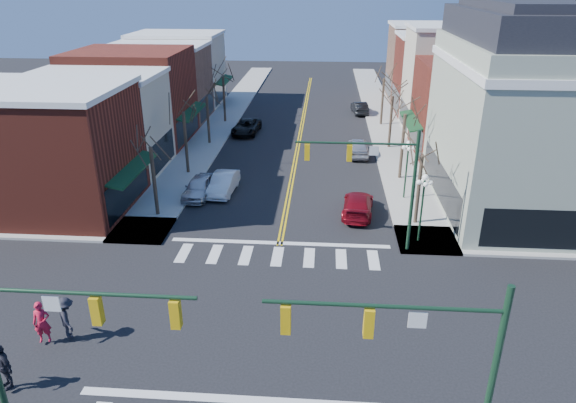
% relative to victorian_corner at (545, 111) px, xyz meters
% --- Properties ---
extents(ground, '(160.00, 160.00, 0.00)m').
position_rel_victorian_corner_xyz_m(ground, '(-16.50, -14.50, -6.66)').
color(ground, black).
rests_on(ground, ground).
extents(sidewalk_left, '(3.50, 70.00, 0.15)m').
position_rel_victorian_corner_xyz_m(sidewalk_left, '(-25.25, 5.50, -6.58)').
color(sidewalk_left, '#9E9B93').
rests_on(sidewalk_left, ground).
extents(sidewalk_right, '(3.50, 70.00, 0.15)m').
position_rel_victorian_corner_xyz_m(sidewalk_right, '(-7.75, 5.50, -6.58)').
color(sidewalk_right, '#9E9B93').
rests_on(sidewalk_right, ground).
extents(bldg_left_brick_a, '(10.00, 8.50, 8.00)m').
position_rel_victorian_corner_xyz_m(bldg_left_brick_a, '(-32.00, -2.75, -2.66)').
color(bldg_left_brick_a, maroon).
rests_on(bldg_left_brick_a, ground).
extents(bldg_left_stucco_a, '(10.00, 7.00, 7.50)m').
position_rel_victorian_corner_xyz_m(bldg_left_stucco_a, '(-32.00, 5.00, -2.91)').
color(bldg_left_stucco_a, beige).
rests_on(bldg_left_stucco_a, ground).
extents(bldg_left_brick_b, '(10.00, 9.00, 8.50)m').
position_rel_victorian_corner_xyz_m(bldg_left_brick_b, '(-32.00, 13.00, -2.41)').
color(bldg_left_brick_b, maroon).
rests_on(bldg_left_brick_b, ground).
extents(bldg_left_tan, '(10.00, 7.50, 7.80)m').
position_rel_victorian_corner_xyz_m(bldg_left_tan, '(-32.00, 21.25, -2.76)').
color(bldg_left_tan, '#87604B').
rests_on(bldg_left_tan, ground).
extents(bldg_left_stucco_b, '(10.00, 8.00, 8.20)m').
position_rel_victorian_corner_xyz_m(bldg_left_stucco_b, '(-32.00, 29.00, -2.56)').
color(bldg_left_stucco_b, beige).
rests_on(bldg_left_stucco_b, ground).
extents(bldg_right_brick_a, '(10.00, 8.50, 8.00)m').
position_rel_victorian_corner_xyz_m(bldg_right_brick_a, '(-1.00, 11.25, -2.66)').
color(bldg_right_brick_a, maroon).
rests_on(bldg_right_brick_a, ground).
extents(bldg_right_stucco, '(10.00, 7.00, 10.00)m').
position_rel_victorian_corner_xyz_m(bldg_right_stucco, '(-1.00, 19.00, -1.66)').
color(bldg_right_stucco, beige).
rests_on(bldg_right_stucco, ground).
extents(bldg_right_brick_b, '(10.00, 8.00, 8.50)m').
position_rel_victorian_corner_xyz_m(bldg_right_brick_b, '(-1.00, 26.50, -2.41)').
color(bldg_right_brick_b, maroon).
rests_on(bldg_right_brick_b, ground).
extents(bldg_right_tan, '(10.00, 8.00, 9.00)m').
position_rel_victorian_corner_xyz_m(bldg_right_tan, '(-1.00, 34.50, -2.16)').
color(bldg_right_tan, '#87604B').
rests_on(bldg_right_tan, ground).
extents(victorian_corner, '(12.25, 14.25, 13.30)m').
position_rel_victorian_corner_xyz_m(victorian_corner, '(0.00, 0.00, 0.00)').
color(victorian_corner, '#97A18B').
rests_on(victorian_corner, ground).
extents(traffic_mast_near_left, '(6.60, 0.28, 7.20)m').
position_rel_victorian_corner_xyz_m(traffic_mast_near_left, '(-22.05, -21.90, -1.95)').
color(traffic_mast_near_left, '#14331E').
rests_on(traffic_mast_near_left, ground).
extents(traffic_mast_near_right, '(6.60, 0.28, 7.20)m').
position_rel_victorian_corner_xyz_m(traffic_mast_near_right, '(-10.95, -21.90, -1.95)').
color(traffic_mast_near_right, '#14331E').
rests_on(traffic_mast_near_right, ground).
extents(traffic_mast_far_right, '(6.60, 0.28, 7.20)m').
position_rel_victorian_corner_xyz_m(traffic_mast_far_right, '(-10.95, -7.10, -1.95)').
color(traffic_mast_far_right, '#14331E').
rests_on(traffic_mast_far_right, ground).
extents(lamppost_corner, '(0.36, 0.36, 4.33)m').
position_rel_victorian_corner_xyz_m(lamppost_corner, '(-8.30, -6.00, -3.70)').
color(lamppost_corner, '#14331E').
rests_on(lamppost_corner, ground).
extents(lamppost_midblock, '(0.36, 0.36, 4.33)m').
position_rel_victorian_corner_xyz_m(lamppost_midblock, '(-8.30, 0.50, -3.70)').
color(lamppost_midblock, '#14331E').
rests_on(lamppost_midblock, ground).
extents(tree_left_a, '(0.24, 0.24, 4.76)m').
position_rel_victorian_corner_xyz_m(tree_left_a, '(-24.90, -3.50, -4.28)').
color(tree_left_a, '#382B21').
rests_on(tree_left_a, ground).
extents(tree_left_b, '(0.24, 0.24, 5.04)m').
position_rel_victorian_corner_xyz_m(tree_left_b, '(-24.90, 4.50, -4.14)').
color(tree_left_b, '#382B21').
rests_on(tree_left_b, ground).
extents(tree_left_c, '(0.24, 0.24, 4.55)m').
position_rel_victorian_corner_xyz_m(tree_left_c, '(-24.90, 12.50, -4.38)').
color(tree_left_c, '#382B21').
rests_on(tree_left_c, ground).
extents(tree_left_d, '(0.24, 0.24, 4.90)m').
position_rel_victorian_corner_xyz_m(tree_left_d, '(-24.90, 20.50, -4.21)').
color(tree_left_d, '#382B21').
rests_on(tree_left_d, ground).
extents(tree_right_a, '(0.24, 0.24, 4.62)m').
position_rel_victorian_corner_xyz_m(tree_right_a, '(-8.10, -3.50, -4.35)').
color(tree_right_a, '#382B21').
rests_on(tree_right_a, ground).
extents(tree_right_b, '(0.24, 0.24, 5.18)m').
position_rel_victorian_corner_xyz_m(tree_right_b, '(-8.10, 4.50, -4.07)').
color(tree_right_b, '#382B21').
rests_on(tree_right_b, ground).
extents(tree_right_c, '(0.24, 0.24, 4.83)m').
position_rel_victorian_corner_xyz_m(tree_right_c, '(-8.10, 12.50, -4.24)').
color(tree_right_c, '#382B21').
rests_on(tree_right_c, ground).
extents(tree_right_d, '(0.24, 0.24, 4.97)m').
position_rel_victorian_corner_xyz_m(tree_right_d, '(-8.10, 20.50, -4.17)').
color(tree_right_d, '#382B21').
rests_on(tree_right_d, ground).
extents(car_left_near, '(2.02, 4.38, 1.45)m').
position_rel_victorian_corner_xyz_m(car_left_near, '(-22.90, -0.02, -5.93)').
color(car_left_near, silver).
rests_on(car_left_near, ground).
extents(car_left_mid, '(1.80, 4.47, 1.44)m').
position_rel_victorian_corner_xyz_m(car_left_mid, '(-21.30, 0.80, -5.93)').
color(car_left_mid, white).
rests_on(car_left_mid, ground).
extents(car_left_far, '(2.69, 5.17, 1.39)m').
position_rel_victorian_corner_xyz_m(car_left_far, '(-21.93, 16.34, -5.96)').
color(car_left_far, black).
rests_on(car_left_far, ground).
extents(car_right_near, '(2.41, 4.92, 1.38)m').
position_rel_victorian_corner_xyz_m(car_right_near, '(-11.70, -2.24, -5.97)').
color(car_right_near, maroon).
rests_on(car_right_near, ground).
extents(car_right_mid, '(1.88, 4.58, 1.56)m').
position_rel_victorian_corner_xyz_m(car_right_mid, '(-11.05, 10.22, -5.88)').
color(car_right_mid, silver).
rests_on(car_right_mid, ground).
extents(car_right_far, '(1.98, 4.35, 1.38)m').
position_rel_victorian_corner_xyz_m(car_right_far, '(-10.10, 25.55, -5.97)').
color(car_right_far, black).
rests_on(car_right_far, ground).
extents(pedestrian_red_a, '(0.80, 0.63, 1.93)m').
position_rel_victorian_corner_xyz_m(pedestrian_red_a, '(-25.74, -16.53, -5.54)').
color(pedestrian_red_a, red).
rests_on(pedestrian_red_a, sidewalk_left).
extents(pedestrian_dark_a, '(1.20, 1.00, 1.92)m').
position_rel_victorian_corner_xyz_m(pedestrian_dark_a, '(-25.81, -19.22, -5.55)').
color(pedestrian_dark_a, '#22222A').
rests_on(pedestrian_dark_a, sidewalk_left).
extents(pedestrian_dark_b, '(1.33, 1.43, 1.94)m').
position_rel_victorian_corner_xyz_m(pedestrian_dark_b, '(-24.83, -16.16, -5.54)').
color(pedestrian_dark_b, black).
rests_on(pedestrian_dark_b, sidewalk_left).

